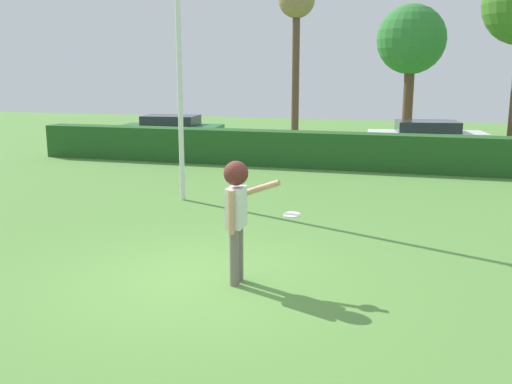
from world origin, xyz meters
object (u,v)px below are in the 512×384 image
at_px(frisbee, 292,215).
at_px(parked_car_white, 427,136).
at_px(person, 237,206).
at_px(lamppost, 179,44).
at_px(bare_elm_tree, 296,10).
at_px(maple_tree, 411,41).
at_px(parked_car_green, 171,129).

bearing_deg(frisbee, parked_car_white, 82.71).
distance_m(person, lamppost, 6.24).
bearing_deg(bare_elm_tree, frisbee, -77.67).
distance_m(lamppost, bare_elm_tree, 13.32).
relative_size(person, maple_tree, 0.31).
bearing_deg(frisbee, lamppost, 128.10).
height_order(person, bare_elm_tree, bare_elm_tree).
height_order(person, lamppost, lamppost).
relative_size(person, lamppost, 0.27).
bearing_deg(maple_tree, parked_car_green, -155.90).
bearing_deg(maple_tree, parked_car_white, -78.41).
height_order(parked_car_white, bare_elm_tree, bare_elm_tree).
bearing_deg(lamppost, person, -58.58).
xyz_separation_m(parked_car_white, bare_elm_tree, (-5.78, 3.48, 5.02)).
xyz_separation_m(maple_tree, bare_elm_tree, (-4.93, -0.65, 1.37)).
bearing_deg(bare_elm_tree, lamppost, -89.29).
bearing_deg(person, lamppost, 121.42).
relative_size(frisbee, parked_car_green, 0.06).
distance_m(lamppost, parked_car_white, 11.57).
bearing_deg(person, parked_car_white, 79.77).
bearing_deg(frisbee, parked_car_green, 120.41).
xyz_separation_m(person, bare_elm_tree, (-3.15, 18.05, 4.56)).
height_order(lamppost, parked_car_white, lamppost).
relative_size(lamppost, parked_car_green, 1.52).
distance_m(frisbee, maple_tree, 18.93).
xyz_separation_m(person, parked_car_green, (-7.67, 14.48, -0.47)).
bearing_deg(parked_car_white, frisbee, -97.29).
bearing_deg(parked_car_green, maple_tree, 24.10).
height_order(frisbee, parked_car_white, parked_car_white).
bearing_deg(person, maple_tree, 84.56).
distance_m(parked_car_green, parked_car_white, 10.30).
bearing_deg(bare_elm_tree, parked_car_green, -141.64).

